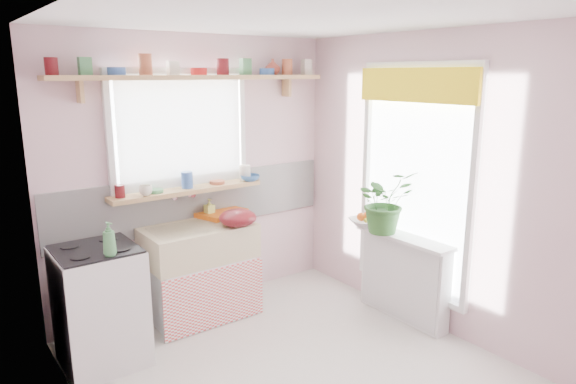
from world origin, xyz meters
TOP-DOWN VIEW (x-y plane):
  - room at (0.66, 0.86)m, footprint 3.20×3.20m
  - sink_unit at (-0.15, 1.29)m, footprint 0.95×0.65m
  - cooker at (-1.10, 1.05)m, footprint 0.58×0.58m
  - radiator_ledge at (1.30, 0.20)m, footprint 0.22×0.95m
  - windowsill at (-0.15, 1.48)m, footprint 1.40×0.22m
  - pine_shelf at (0.00, 1.47)m, footprint 2.52×0.24m
  - shelf_crockery at (-0.00, 1.47)m, footprint 2.47×0.11m
  - sill_crockery at (-0.15, 1.48)m, footprint 1.35×0.11m
  - dish_tray at (0.19, 1.50)m, footprint 0.51×0.43m
  - colander at (0.14, 1.10)m, footprint 0.38×0.38m
  - jade_plant at (1.21, 0.38)m, footprint 0.58×0.52m
  - fruit_bowl at (1.21, 0.60)m, footprint 0.36×0.36m
  - herb_pot at (1.28, 0.40)m, footprint 0.13×0.11m
  - soap_bottle_sink at (0.07, 1.50)m, footprint 0.09×0.09m
  - sill_cup at (-0.55, 1.42)m, footprint 0.14×0.14m
  - sill_bowl at (0.47, 1.42)m, footprint 0.23×0.23m
  - shelf_vase at (0.82, 1.53)m, footprint 0.19×0.19m
  - cooker_bottle at (-1.06, 0.83)m, footprint 0.12×0.12m
  - fruit at (1.22, 0.61)m, footprint 0.20×0.14m

SIDE VIEW (x-z plane):
  - radiator_ledge at x=1.30m, z-range 0.01..0.78m
  - sink_unit at x=-0.15m, z-range -0.13..0.99m
  - cooker at x=-1.10m, z-range 0.00..0.92m
  - fruit_bowl at x=1.21m, z-range 0.78..0.85m
  - dish_tray at x=0.19m, z-range 0.85..0.89m
  - fruit at x=1.22m, z-range 0.82..0.92m
  - herb_pot at x=1.28m, z-range 0.78..0.99m
  - colander at x=0.14m, z-range 0.85..1.00m
  - soap_bottle_sink at x=0.07m, z-range 0.85..1.02m
  - cooker_bottle at x=-1.06m, z-range 0.92..1.16m
  - jade_plant at x=1.21m, z-range 0.77..1.34m
  - windowsill at x=-0.15m, z-range 1.12..1.16m
  - sill_bowl at x=0.47m, z-range 1.16..1.22m
  - sill_cup at x=-0.55m, z-range 1.16..1.25m
  - sill_crockery at x=-0.15m, z-range 1.16..1.28m
  - room at x=0.66m, z-range -0.23..2.97m
  - pine_shelf at x=0.00m, z-range 2.10..2.14m
  - shelf_crockery at x=0.00m, z-range 2.14..2.26m
  - shelf_vase at x=0.82m, z-range 2.14..2.29m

